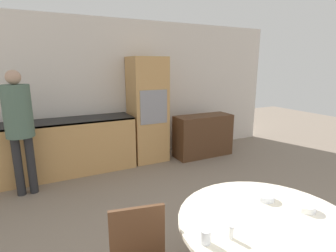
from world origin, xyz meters
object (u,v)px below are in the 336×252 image
person_standing (19,120)px  bowl_centre (265,197)px  sideboard (203,136)px  bowl_near (306,207)px  oven_unit (148,110)px  cup (206,237)px  dining_table (265,246)px

person_standing → bowl_centre: person_standing is taller
sideboard → bowl_near: (-1.21, -3.09, 0.35)m
bowl_centre → person_standing: bearing=124.4°
sideboard → bowl_near: size_ratio=8.56×
oven_unit → sideboard: bearing=-15.3°
cup → bowl_near: cup is taller
cup → bowl_centre: cup is taller
oven_unit → cup: oven_unit is taller
person_standing → cup: person_standing is taller
sideboard → bowl_near: 3.34m
dining_table → cup: cup is taller
cup → oven_unit: bearing=73.1°
bowl_near → bowl_centre: bearing=119.8°
oven_unit → bowl_near: size_ratio=14.26×
oven_unit → person_standing: bearing=-165.8°
person_standing → bowl_near: bearing=-56.0°
cup → bowl_near: (0.87, -0.04, -0.02)m
person_standing → bowl_centre: size_ratio=12.23×
oven_unit → sideboard: (1.06, -0.29, -0.56)m
person_standing → sideboard: bearing=4.2°
oven_unit → person_standing: 2.14m
oven_unit → person_standing: size_ratio=1.12×
bowl_near → bowl_centre: 0.29m
bowl_near → dining_table: bearing=174.2°
sideboard → cup: bearing=-124.3°
sideboard → bowl_centre: bearing=-115.5°
oven_unit → dining_table: oven_unit is taller
dining_table → person_standing: bearing=119.3°
dining_table → bowl_centre: size_ratio=8.80×
bowl_near → sideboard: bearing=68.6°
sideboard → bowl_centre: sideboard is taller
sideboard → person_standing: person_standing is taller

